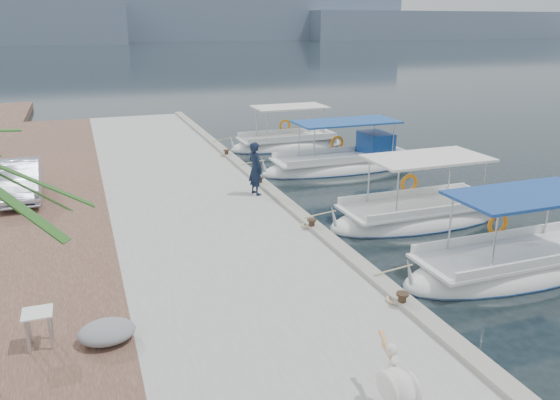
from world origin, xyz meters
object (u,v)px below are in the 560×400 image
Objects in this scene: fishing_caique_c at (419,218)px; fisherman at (255,169)px; fishing_caique_e at (287,145)px; fishing_caique_b at (513,269)px; parked_car at (19,180)px; fishing_caique_d at (343,165)px; pelican at (397,385)px.

fishing_caique_c is 3.45× the size of fisherman.
fishing_caique_e is at bearing 90.56° from fishing_caique_c.
fishing_caique_b is at bearing -89.04° from fishing_caique_c.
fisherman is 0.48× the size of parked_car.
fishing_caique_b is at bearing -89.33° from fishing_caique_e.
fishing_caique_c is 7.17m from fishing_caique_d.
fishing_caique_e reaches higher than parked_car.
fishing_caique_d is 6.77m from fisherman.
fisherman is at bearing -117.29° from fishing_caique_e.
pelican is at bearing -66.69° from parked_car.
fishing_caique_c is at bearing 90.96° from fishing_caique_b.
fishing_caique_b is at bearing -161.91° from fisherman.
fishing_caique_d is at bearing -69.05° from fisherman.
fishing_caique_c is 4.84× the size of pelican.
fishing_caique_c is 1.04× the size of fishing_caique_e.
parked_car is at bearing 141.71° from fishing_caique_b.
parked_car is (-7.95, 2.43, -0.30)m from fisherman.
pelican is (-6.92, -15.75, 0.86)m from fishing_caique_d.
fishing_caique_d is (0.63, 11.47, 0.06)m from fishing_caique_b.
fishing_caique_b is at bearing -39.25° from parked_car.
parked_car is (-12.57, -6.53, 1.03)m from fishing_caique_e.
fishing_caique_d is 17.23m from pelican.
pelican is at bearing -125.85° from fishing_caique_c.
fishing_caique_b is 1.06× the size of fishing_caique_e.
parked_car is at bearing 114.27° from pelican.
fishing_caique_d is 1.22× the size of fishing_caique_e.
fisherman is (-4.74, 3.32, 1.34)m from fishing_caique_c.
pelican is 12.03m from fisherman.
fishing_caique_c is (-0.07, 4.33, -0.00)m from fishing_caique_b.
fishing_caique_d is 13.50m from parked_car.
fisherman is (-4.62, -8.96, 1.34)m from fishing_caique_e.
fishing_caique_e is (-0.82, 5.14, -0.06)m from fishing_caique_d.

